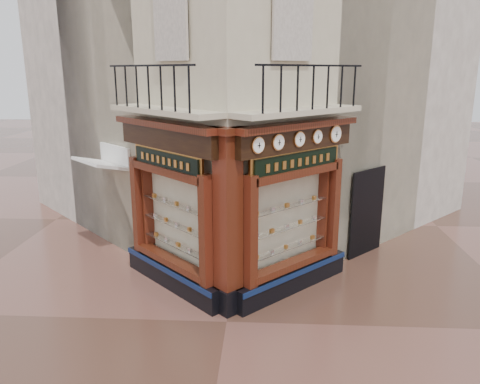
# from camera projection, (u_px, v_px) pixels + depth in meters

# --- Properties ---
(ground) EXTENTS (80.00, 80.00, 0.00)m
(ground) POSITION_uv_depth(u_px,v_px,m) (227.00, 322.00, 9.69)
(ground) COLOR #4F3125
(ground) RESTS_ON ground
(main_building) EXTENTS (11.31, 11.31, 12.00)m
(main_building) POSITION_uv_depth(u_px,v_px,m) (242.00, 38.00, 14.13)
(main_building) COLOR beige
(main_building) RESTS_ON ground
(neighbour_left) EXTENTS (11.31, 11.31, 11.00)m
(neighbour_left) POSITION_uv_depth(u_px,v_px,m) (177.00, 57.00, 16.78)
(neighbour_left) COLOR beige
(neighbour_left) RESTS_ON ground
(neighbour_right) EXTENTS (11.31, 11.31, 11.00)m
(neighbour_right) POSITION_uv_depth(u_px,v_px,m) (316.00, 57.00, 16.51)
(neighbour_right) COLOR beige
(neighbour_right) RESTS_ON ground
(shopfront_left) EXTENTS (2.86, 2.86, 3.98)m
(shopfront_left) POSITION_uv_depth(u_px,v_px,m) (171.00, 208.00, 10.78)
(shopfront_left) COLOR black
(shopfront_left) RESTS_ON ground
(shopfront_right) EXTENTS (2.86, 2.86, 3.98)m
(shopfront_right) POSITION_uv_depth(u_px,v_px,m) (293.00, 210.00, 10.63)
(shopfront_right) COLOR black
(shopfront_right) RESTS_ON ground
(corner_pilaster) EXTENTS (0.85, 0.85, 3.98)m
(corner_pilaster) POSITION_uv_depth(u_px,v_px,m) (228.00, 225.00, 9.68)
(corner_pilaster) COLOR black
(corner_pilaster) RESTS_ON ground
(balcony) EXTENTS (5.94, 2.97, 1.03)m
(balcony) POSITION_uv_depth(u_px,v_px,m) (231.00, 110.00, 10.06)
(balcony) COLOR beige
(balcony) RESTS_ON ground
(clock_a) EXTENTS (0.28, 0.28, 0.34)m
(clock_a) POSITION_uv_depth(u_px,v_px,m) (258.00, 145.00, 9.23)
(clock_a) COLOR #D18845
(clock_a) RESTS_ON ground
(clock_b) EXTENTS (0.28, 0.28, 0.34)m
(clock_b) POSITION_uv_depth(u_px,v_px,m) (278.00, 142.00, 9.60)
(clock_b) COLOR #D18845
(clock_b) RESTS_ON ground
(clock_c) EXTENTS (0.28, 0.28, 0.34)m
(clock_c) POSITION_uv_depth(u_px,v_px,m) (299.00, 139.00, 10.03)
(clock_c) COLOR #D18845
(clock_c) RESTS_ON ground
(clock_d) EXTENTS (0.26, 0.26, 0.32)m
(clock_d) POSITION_uv_depth(u_px,v_px,m) (317.00, 137.00, 10.42)
(clock_d) COLOR #D18845
(clock_d) RESTS_ON ground
(clock_e) EXTENTS (0.32, 0.32, 0.41)m
(clock_e) POSITION_uv_depth(u_px,v_px,m) (336.00, 134.00, 10.84)
(clock_e) COLOR #D18845
(clock_e) RESTS_ON ground
(awning) EXTENTS (1.79, 1.79, 0.30)m
(awning) POSITION_uv_depth(u_px,v_px,m) (107.00, 254.00, 13.27)
(awning) COLOR white
(awning) RESTS_ON ground
(signboard_left) EXTENTS (1.92, 1.92, 0.51)m
(signboard_left) POSITION_uv_depth(u_px,v_px,m) (166.00, 160.00, 10.45)
(signboard_left) COLOR #C28239
(signboard_left) RESTS_ON ground
(signboard_right) EXTENTS (2.06, 2.06, 0.55)m
(signboard_right) POSITION_uv_depth(u_px,v_px,m) (297.00, 162.00, 10.29)
(signboard_right) COLOR #C28239
(signboard_right) RESTS_ON ground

